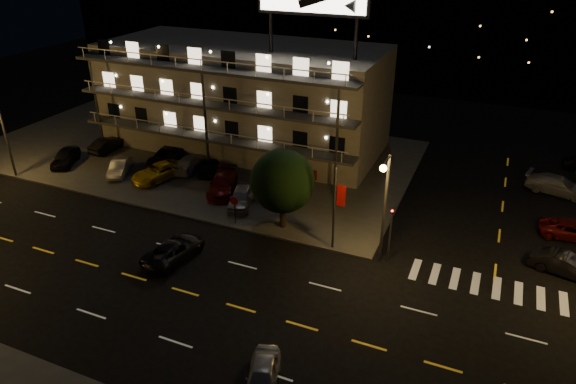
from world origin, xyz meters
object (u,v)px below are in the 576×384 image
at_px(lot_car_2, 159,172).
at_px(side_car_0, 565,265).
at_px(lot_car_4, 241,197).
at_px(lot_car_7, 190,163).
at_px(tree, 282,183).
at_px(road_car_east, 263,375).
at_px(road_car_west, 174,250).

bearing_deg(lot_car_2, side_car_0, 14.64).
relative_size(lot_car_4, lot_car_7, 0.91).
bearing_deg(lot_car_4, tree, -38.40).
xyz_separation_m(road_car_east, road_car_west, (-10.53, 7.72, 0.04)).
height_order(tree, lot_car_7, tree).
bearing_deg(road_car_west, lot_car_2, -42.52).
height_order(lot_car_2, road_car_east, lot_car_2).
height_order(lot_car_7, side_car_0, lot_car_7).
distance_m(tree, side_car_0, 20.02).
height_order(lot_car_4, side_car_0, lot_car_4).
xyz_separation_m(lot_car_2, side_car_0, (33.41, -1.31, -0.14)).
xyz_separation_m(tree, road_car_east, (5.28, -14.45, -3.22)).
height_order(lot_car_2, road_car_west, lot_car_2).
bearing_deg(lot_car_7, side_car_0, 165.83).
bearing_deg(tree, lot_car_7, 153.22).
height_order(tree, lot_car_4, tree).
bearing_deg(road_car_west, road_car_east, 150.89).
distance_m(tree, lot_car_4, 5.68).
bearing_deg(lot_car_7, lot_car_2, 55.18).
xyz_separation_m(lot_car_4, road_car_east, (9.76, -16.29, -0.24)).
relative_size(tree, side_car_0, 1.44).
bearing_deg(road_car_west, lot_car_7, -54.48).
distance_m(side_car_0, road_car_west, 26.39).
relative_size(tree, lot_car_7, 1.31).
xyz_separation_m(tree, lot_car_7, (-12.21, 6.16, -3.03)).
xyz_separation_m(lot_car_4, side_car_0, (24.15, 0.13, -0.18)).
relative_size(lot_car_4, road_car_west, 0.88).
distance_m(lot_car_4, road_car_east, 18.99).
bearing_deg(lot_car_4, road_car_west, -111.21).
xyz_separation_m(lot_car_2, lot_car_7, (1.54, 2.88, -0.02)).
bearing_deg(road_car_east, lot_car_7, 113.77).
bearing_deg(lot_car_2, road_car_east, -26.08).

